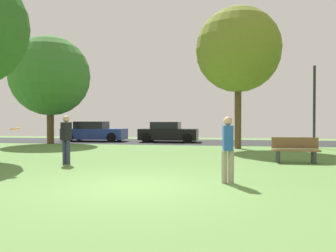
{
  "coord_description": "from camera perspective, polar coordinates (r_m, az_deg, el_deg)",
  "views": [
    {
      "loc": [
        2.08,
        -7.37,
        1.51
      ],
      "look_at": [
        0.0,
        4.51,
        1.31
      ],
      "focal_mm": 36.06,
      "sensor_mm": 36.0,
      "label": 1
    }
  ],
  "objects": [
    {
      "name": "birch_tree_lone",
      "position": [
        18.79,
        11.78,
        12.46
      ],
      "size": [
        4.52,
        4.52,
        7.54
      ],
      "color": "brown",
      "rests_on": "ground_plane"
    },
    {
      "name": "ground_plane",
      "position": [
        7.8,
        -5.81,
        -10.18
      ],
      "size": [
        44.0,
        44.0,
        0.0
      ],
      "primitive_type": "plane",
      "color": "#5B8442"
    },
    {
      "name": "road_strip",
      "position": [
        23.51,
        4.84,
        -2.72
      ],
      "size": [
        44.0,
        6.4,
        0.01
      ],
      "primitive_type": "cube",
      "color": "#28282B",
      "rests_on": "ground_plane"
    },
    {
      "name": "oak_tree_left",
      "position": [
        23.48,
        -19.3,
        7.97
      ],
      "size": [
        5.16,
        5.16,
        6.99
      ],
      "color": "brown",
      "rests_on": "ground_plane"
    },
    {
      "name": "person_catcher",
      "position": [
        12.1,
        -16.82,
        -1.87
      ],
      "size": [
        0.3,
        0.37,
        1.67
      ],
      "rotation": [
        0.0,
        0.0,
        -1.86
      ],
      "color": "#2D334C",
      "rests_on": "ground_plane"
    },
    {
      "name": "parked_car_black",
      "position": [
        23.53,
        0.03,
        -1.13
      ],
      "size": [
        4.02,
        2.11,
        1.4
      ],
      "color": "black",
      "rests_on": "ground_plane"
    },
    {
      "name": "park_bench",
      "position": [
        12.79,
        20.72,
        -3.79
      ],
      "size": [
        1.6,
        0.45,
        0.9
      ],
      "rotation": [
        0.0,
        0.0,
        3.14
      ],
      "color": "brown",
      "rests_on": "ground_plane"
    },
    {
      "name": "street_lamp_post",
      "position": [
        20.14,
        23.49,
        2.99
      ],
      "size": [
        0.14,
        0.14,
        4.5
      ],
      "primitive_type": "cylinder",
      "color": "#2D2D33",
      "rests_on": "ground_plane"
    },
    {
      "name": "parked_car_blue",
      "position": [
        25.0,
        -12.41,
        -1.01
      ],
      "size": [
        4.53,
        1.96,
        1.43
      ],
      "color": "#233893",
      "rests_on": "ground_plane"
    },
    {
      "name": "frisbee_disc",
      "position": [
        10.7,
        -24.43,
        -0.41
      ],
      "size": [
        0.38,
        0.38,
        0.06
      ],
      "color": "orange"
    },
    {
      "name": "person_bystander",
      "position": [
        8.21,
        10.08,
        -3.47
      ],
      "size": [
        0.3,
        0.35,
        1.6
      ],
      "rotation": [
        0.0,
        0.0,
        1.71
      ],
      "color": "gray",
      "rests_on": "ground_plane"
    }
  ]
}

